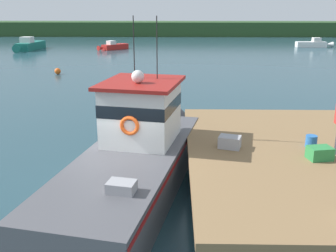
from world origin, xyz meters
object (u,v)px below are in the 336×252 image
Objects in this scene: moored_boat_near_channel at (113,46)px; moored_boat_off_the_point at (29,45)px; main_fishing_boat at (136,154)px; mooring_buoy_channel_marker at (58,71)px; crate_stack_mid_dock at (230,142)px; crate_stack_near_edge at (320,153)px; moored_boat_outer_mooring at (314,44)px; bait_bucket at (311,141)px.

moored_boat_near_channel is 10.04m from moored_boat_off_the_point.
moored_boat_off_the_point is (-16.59, 36.71, -0.46)m from main_fishing_boat.
moored_boat_near_channel is 7.72× the size of mooring_buoy_channel_marker.
crate_stack_mid_dock reaches higher than moored_boat_near_channel.
crate_stack_mid_dock reaches higher than crate_stack_near_edge.
moored_boat_outer_mooring reaches higher than mooring_buoy_channel_marker.
main_fishing_boat reaches higher than mooring_buoy_channel_marker.
bait_bucket reaches higher than crate_stack_near_edge.
crate_stack_mid_dock is 2.40m from crate_stack_near_edge.
moored_boat_off_the_point reaches higher than bait_bucket.
moored_boat_off_the_point is (-21.59, 36.55, -0.82)m from bait_bucket.
moored_boat_outer_mooring is 25.66m from moored_boat_near_channel.
bait_bucket is 42.46m from moored_boat_off_the_point.
moored_boat_outer_mooring is at bearing 71.31° from bait_bucket.
moored_boat_outer_mooring is 9.79× the size of mooring_buoy_channel_marker.
moored_boat_outer_mooring is (13.83, 40.89, -0.96)m from bait_bucket.
crate_stack_near_edge is (4.92, -0.78, 0.36)m from main_fishing_boat.
mooring_buoy_channel_marker is at bearing -63.74° from moored_boat_off_the_point.
moored_boat_outer_mooring is (13.91, 41.83, -0.96)m from crate_stack_near_edge.
moored_boat_near_channel is at bearing 4.66° from moored_boat_off_the_point.
moored_boat_outer_mooring is at bearing 38.77° from mooring_buoy_channel_marker.
main_fishing_boat is at bearing -67.46° from mooring_buoy_channel_marker.
main_fishing_boat is 4.99m from crate_stack_near_edge.
moored_boat_outer_mooring is 34.50m from mooring_buoy_channel_marker.
moored_boat_off_the_point is 19.25m from mooring_buoy_channel_marker.
moored_boat_near_channel is at bearing 107.23° from bait_bucket.
moored_boat_off_the_point reaches higher than mooring_buoy_channel_marker.
bait_bucket is at bearing 2.77° from crate_stack_mid_dock.
moored_boat_outer_mooring is at bearing 68.48° from crate_stack_mid_dock.
crate_stack_near_edge is 44.09m from moored_boat_outer_mooring.
moored_boat_near_channel is at bearing 106.72° from crate_stack_near_edge.
main_fishing_boat is 16.61× the size of crate_stack_mid_dock.
crate_stack_near_edge is at bearing -95.13° from bait_bucket.
bait_bucket is 0.07× the size of moored_boat_outer_mooring.
moored_boat_near_channel is (-6.59, 37.52, -0.64)m from main_fishing_boat.
moored_boat_outer_mooring is at bearing 7.89° from moored_boat_near_channel.
main_fishing_boat reaches higher than moored_boat_outer_mooring.
moored_boat_off_the_point reaches higher than moored_boat_outer_mooring.
crate_stack_mid_dock is 0.09× the size of moored_boat_off_the_point.
crate_stack_mid_dock is at bearing 159.87° from crate_stack_near_edge.
crate_stack_near_edge reaches higher than moored_boat_near_channel.
main_fishing_boat reaches higher than bait_bucket.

